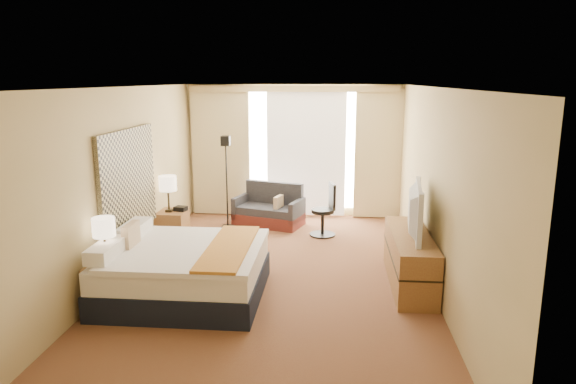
# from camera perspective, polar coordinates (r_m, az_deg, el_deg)

# --- Properties ---
(floor) EXTENTS (4.20, 7.00, 0.02)m
(floor) POSITION_cam_1_polar(r_m,az_deg,el_deg) (7.18, -1.59, -9.66)
(floor) COLOR #542318
(floor) RESTS_ON ground
(ceiling) EXTENTS (4.20, 7.00, 0.02)m
(ceiling) POSITION_cam_1_polar(r_m,az_deg,el_deg) (6.65, -1.73, 11.57)
(ceiling) COLOR white
(ceiling) RESTS_ON wall_back
(wall_back) EXTENTS (4.20, 0.02, 2.60)m
(wall_back) POSITION_cam_1_polar(r_m,az_deg,el_deg) (10.23, 0.65, 4.58)
(wall_back) COLOR #D1B57F
(wall_back) RESTS_ON ground
(wall_front) EXTENTS (4.20, 0.02, 2.60)m
(wall_front) POSITION_cam_1_polar(r_m,az_deg,el_deg) (3.50, -8.51, -11.34)
(wall_front) COLOR #D1B57F
(wall_front) RESTS_ON ground
(wall_left) EXTENTS (0.02, 7.00, 2.60)m
(wall_left) POSITION_cam_1_polar(r_m,az_deg,el_deg) (7.34, -18.15, 0.82)
(wall_left) COLOR #D1B57F
(wall_left) RESTS_ON ground
(wall_right) EXTENTS (0.02, 7.00, 2.60)m
(wall_right) POSITION_cam_1_polar(r_m,az_deg,el_deg) (6.88, 15.99, 0.20)
(wall_right) COLOR #D1B57F
(wall_right) RESTS_ON ground
(headboard) EXTENTS (0.06, 1.85, 1.50)m
(headboard) POSITION_cam_1_polar(r_m,az_deg,el_deg) (7.51, -17.27, 0.97)
(headboard) COLOR black
(headboard) RESTS_ON wall_left
(nightstand_left) EXTENTS (0.45, 0.52, 0.55)m
(nightstand_left) POSITION_cam_1_polar(r_m,az_deg,el_deg) (6.62, -19.27, -9.79)
(nightstand_left) COLOR olive
(nightstand_left) RESTS_ON floor
(nightstand_right) EXTENTS (0.45, 0.52, 0.55)m
(nightstand_right) POSITION_cam_1_polar(r_m,az_deg,el_deg) (8.82, -12.66, -3.82)
(nightstand_right) COLOR olive
(nightstand_right) RESTS_ON floor
(media_dresser) EXTENTS (0.50, 1.80, 0.70)m
(media_dresser) POSITION_cam_1_polar(r_m,az_deg,el_deg) (7.09, 13.37, -7.28)
(media_dresser) COLOR olive
(media_dresser) RESTS_ON floor
(window) EXTENTS (2.30, 0.02, 2.30)m
(window) POSITION_cam_1_polar(r_m,az_deg,el_deg) (10.18, 2.04, 4.65)
(window) COLOR silver
(window) RESTS_ON wall_back
(curtains) EXTENTS (4.12, 0.19, 2.56)m
(curtains) POSITION_cam_1_polar(r_m,az_deg,el_deg) (10.11, 0.58, 5.10)
(curtains) COLOR beige
(curtains) RESTS_ON floor
(bed) EXTENTS (1.93, 1.77, 0.94)m
(bed) POSITION_cam_1_polar(r_m,az_deg,el_deg) (6.67, -11.46, -8.53)
(bed) COLOR black
(bed) RESTS_ON floor
(loveseat) EXTENTS (1.39, 1.02, 0.78)m
(loveseat) POSITION_cam_1_polar(r_m,az_deg,el_deg) (9.70, -2.05, -2.14)
(loveseat) COLOR #5C211A
(loveseat) RESTS_ON floor
(floor_lamp) EXTENTS (0.22, 0.22, 1.70)m
(floor_lamp) POSITION_cam_1_polar(r_m,az_deg,el_deg) (9.39, -6.88, 3.18)
(floor_lamp) COLOR black
(floor_lamp) RESTS_ON floor
(desk_chair) EXTENTS (0.45, 0.45, 0.93)m
(desk_chair) POSITION_cam_1_polar(r_m,az_deg,el_deg) (9.01, 4.18, -2.27)
(desk_chair) COLOR black
(desk_chair) RESTS_ON floor
(lamp_left) EXTENTS (0.27, 0.27, 0.56)m
(lamp_left) POSITION_cam_1_polar(r_m,az_deg,el_deg) (6.43, -19.80, -3.79)
(lamp_left) COLOR black
(lamp_left) RESTS_ON nightstand_left
(lamp_right) EXTENTS (0.29, 0.29, 0.60)m
(lamp_right) POSITION_cam_1_polar(r_m,az_deg,el_deg) (8.62, -13.22, 0.86)
(lamp_right) COLOR black
(lamp_right) RESTS_ON nightstand_right
(tissue_box) EXTENTS (0.16, 0.16, 0.12)m
(tissue_box) POSITION_cam_1_polar(r_m,az_deg,el_deg) (6.49, -18.93, -7.04)
(tissue_box) COLOR #9CCCF2
(tissue_box) RESTS_ON nightstand_left
(telephone) EXTENTS (0.22, 0.19, 0.08)m
(telephone) POSITION_cam_1_polar(r_m,az_deg,el_deg) (8.73, -11.84, -1.82)
(telephone) COLOR black
(telephone) RESTS_ON nightstand_right
(television) EXTENTS (0.29, 1.19, 0.68)m
(television) POSITION_cam_1_polar(r_m,az_deg,el_deg) (6.86, 13.28, -1.93)
(television) COLOR black
(television) RESTS_ON media_dresser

